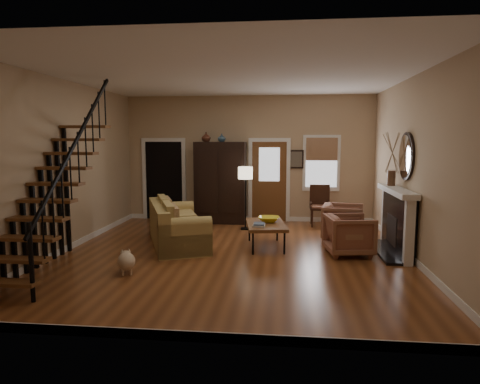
# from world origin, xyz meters

# --- Properties ---
(room) EXTENTS (7.00, 7.33, 3.30)m
(room) POSITION_xyz_m (-0.41, 1.76, 1.51)
(room) COLOR brown
(room) RESTS_ON ground
(staircase) EXTENTS (0.94, 2.80, 3.20)m
(staircase) POSITION_xyz_m (-2.78, -1.30, 1.60)
(staircase) COLOR brown
(staircase) RESTS_ON ground
(fireplace) EXTENTS (0.33, 1.95, 2.30)m
(fireplace) POSITION_xyz_m (3.13, 0.50, 0.74)
(fireplace) COLOR black
(fireplace) RESTS_ON ground
(armoire) EXTENTS (1.30, 0.60, 2.10)m
(armoire) POSITION_xyz_m (-0.70, 3.15, 1.05)
(armoire) COLOR black
(armoire) RESTS_ON ground
(vase_a) EXTENTS (0.24, 0.24, 0.25)m
(vase_a) POSITION_xyz_m (-1.05, 3.05, 2.22)
(vase_a) COLOR #4C2619
(vase_a) RESTS_ON armoire
(vase_b) EXTENTS (0.20, 0.20, 0.21)m
(vase_b) POSITION_xyz_m (-0.65, 3.05, 2.21)
(vase_b) COLOR #334C60
(vase_b) RESTS_ON armoire
(sofa) EXTENTS (1.77, 2.49, 0.85)m
(sofa) POSITION_xyz_m (-1.23, 0.71, 0.43)
(sofa) COLOR tan
(sofa) RESTS_ON ground
(coffee_table) EXTENTS (0.92, 1.37, 0.49)m
(coffee_table) POSITION_xyz_m (0.60, 0.67, 0.25)
(coffee_table) COLOR brown
(coffee_table) RESTS_ON ground
(bowl) EXTENTS (0.44, 0.44, 0.11)m
(bowl) POSITION_xyz_m (0.65, 0.82, 0.54)
(bowl) COLOR yellow
(bowl) RESTS_ON coffee_table
(books) EXTENTS (0.23, 0.32, 0.06)m
(books) POSITION_xyz_m (0.48, 0.37, 0.52)
(books) COLOR beige
(books) RESTS_ON coffee_table
(armchair_left) EXTENTS (0.95, 0.93, 0.76)m
(armchair_left) POSITION_xyz_m (2.18, 0.25, 0.38)
(armchair_left) COLOR brown
(armchair_left) RESTS_ON ground
(armchair_right) EXTENTS (1.00, 0.98, 0.78)m
(armchair_right) POSITION_xyz_m (2.22, 1.46, 0.39)
(armchair_right) COLOR brown
(armchair_right) RESTS_ON ground
(floor_lamp) EXTENTS (0.38, 0.38, 1.51)m
(floor_lamp) POSITION_xyz_m (0.02, 2.34, 0.76)
(floor_lamp) COLOR black
(floor_lamp) RESTS_ON ground
(side_chair) EXTENTS (0.54, 0.54, 1.02)m
(side_chair) POSITION_xyz_m (1.85, 2.95, 0.51)
(side_chair) COLOR #331B10
(side_chair) RESTS_ON ground
(dog) EXTENTS (0.45, 0.56, 0.35)m
(dog) POSITION_xyz_m (-1.58, -1.28, 0.18)
(dog) COLOR beige
(dog) RESTS_ON ground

